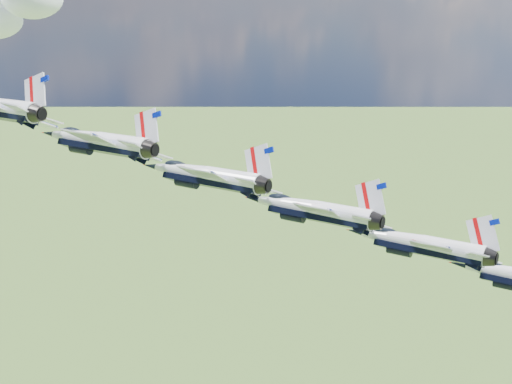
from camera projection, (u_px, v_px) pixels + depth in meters
jet_1 at (95, 141)px, 78.94m from camera, size 19.05×21.38×9.78m
jet_2 at (202, 175)px, 78.83m from camera, size 19.05×21.38×9.78m
jet_3 at (310, 209)px, 78.73m from camera, size 19.05×21.38×9.78m
jet_4 at (417, 243)px, 78.62m from camera, size 19.05×21.38×9.78m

